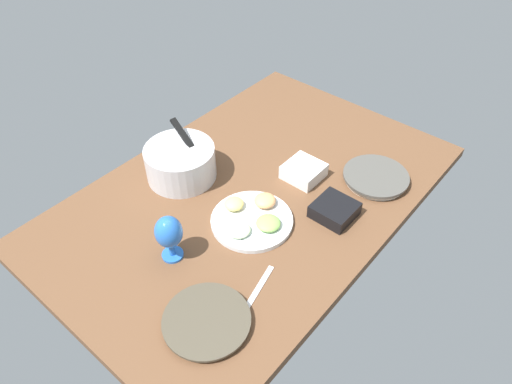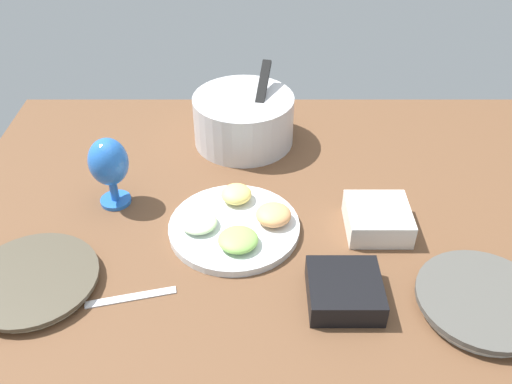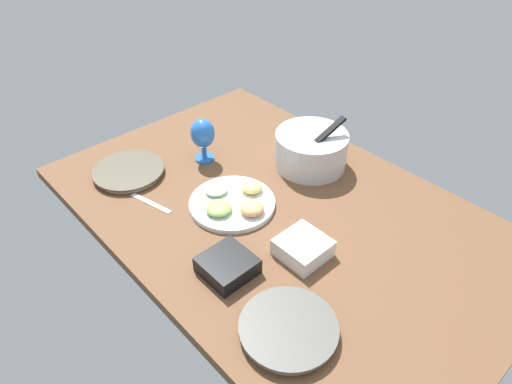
{
  "view_description": "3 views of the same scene",
  "coord_description": "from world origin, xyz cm",
  "px_view_note": "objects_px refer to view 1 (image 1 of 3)",
  "views": [
    {
      "loc": [
        -102.57,
        -88.66,
        125.98
      ],
      "look_at": [
        -2.84,
        -4.47,
        4.85
      ],
      "focal_mm": 33.54,
      "sensor_mm": 36.0,
      "label": 1
    },
    {
      "loc": [
        -7.22,
        -105.59,
        84.56
      ],
      "look_at": [
        -7.07,
        -2.35,
        4.85
      ],
      "focal_mm": 39.04,
      "sensor_mm": 36.0,
      "label": 2
    },
    {
      "loc": [
        82.87,
        -86.59,
        101.87
      ],
      "look_at": [
        -7.54,
        -3.45,
        4.85
      ],
      "focal_mm": 32.08,
      "sensor_mm": 36.0,
      "label": 3
    }
  ],
  "objects_px": {
    "dinner_plate_left": "(207,321)",
    "fruit_platter": "(252,218)",
    "dinner_plate_right": "(376,178)",
    "mixing_bowl": "(180,162)",
    "square_bowl_white": "(304,171)",
    "hurricane_glass_blue": "(170,234)",
    "square_bowl_black": "(335,209)"
  },
  "relations": [
    {
      "from": "mixing_bowl",
      "to": "dinner_plate_right",
      "type": "bearing_deg",
      "value": -51.98
    },
    {
      "from": "dinner_plate_left",
      "to": "fruit_platter",
      "type": "bearing_deg",
      "value": 22.6
    },
    {
      "from": "dinner_plate_left",
      "to": "fruit_platter",
      "type": "height_order",
      "value": "fruit_platter"
    },
    {
      "from": "dinner_plate_right",
      "to": "square_bowl_black",
      "type": "relative_size",
      "value": 1.8
    },
    {
      "from": "dinner_plate_right",
      "to": "fruit_platter",
      "type": "distance_m",
      "value": 0.54
    },
    {
      "from": "dinner_plate_right",
      "to": "mixing_bowl",
      "type": "bearing_deg",
      "value": 128.02
    },
    {
      "from": "fruit_platter",
      "to": "square_bowl_black",
      "type": "relative_size",
      "value": 2.07
    },
    {
      "from": "fruit_platter",
      "to": "square_bowl_black",
      "type": "height_order",
      "value": "fruit_platter"
    },
    {
      "from": "fruit_platter",
      "to": "hurricane_glass_blue",
      "type": "relative_size",
      "value": 1.68
    },
    {
      "from": "dinner_plate_left",
      "to": "square_bowl_black",
      "type": "distance_m",
      "value": 0.63
    },
    {
      "from": "dinner_plate_left",
      "to": "fruit_platter",
      "type": "xyz_separation_m",
      "value": [
        0.41,
        0.17,
        0.01
      ]
    },
    {
      "from": "hurricane_glass_blue",
      "to": "mixing_bowl",
      "type": "bearing_deg",
      "value": 42.54
    },
    {
      "from": "fruit_platter",
      "to": "square_bowl_white",
      "type": "distance_m",
      "value": 0.32
    },
    {
      "from": "mixing_bowl",
      "to": "hurricane_glass_blue",
      "type": "xyz_separation_m",
      "value": [
        -0.31,
        -0.28,
        0.04
      ]
    },
    {
      "from": "dinner_plate_right",
      "to": "mixing_bowl",
      "type": "xyz_separation_m",
      "value": [
        -0.47,
        0.61,
        0.06
      ]
    },
    {
      "from": "fruit_platter",
      "to": "hurricane_glass_blue",
      "type": "height_order",
      "value": "hurricane_glass_blue"
    },
    {
      "from": "mixing_bowl",
      "to": "square_bowl_white",
      "type": "relative_size",
      "value": 1.95
    },
    {
      "from": "dinner_plate_left",
      "to": "dinner_plate_right",
      "type": "relative_size",
      "value": 1.03
    },
    {
      "from": "square_bowl_black",
      "to": "dinner_plate_right",
      "type": "bearing_deg",
      "value": -4.18
    },
    {
      "from": "hurricane_glass_blue",
      "to": "square_bowl_black",
      "type": "bearing_deg",
      "value": -30.82
    },
    {
      "from": "mixing_bowl",
      "to": "fruit_platter",
      "type": "xyz_separation_m",
      "value": [
        -0.01,
        -0.38,
        -0.06
      ]
    },
    {
      "from": "dinner_plate_right",
      "to": "mixing_bowl",
      "type": "relative_size",
      "value": 0.94
    },
    {
      "from": "square_bowl_white",
      "to": "dinner_plate_left",
      "type": "bearing_deg",
      "value": -166.48
    },
    {
      "from": "fruit_platter",
      "to": "hurricane_glass_blue",
      "type": "distance_m",
      "value": 0.33
    },
    {
      "from": "square_bowl_white",
      "to": "dinner_plate_right",
      "type": "bearing_deg",
      "value": -54.57
    },
    {
      "from": "mixing_bowl",
      "to": "square_bowl_white",
      "type": "height_order",
      "value": "mixing_bowl"
    },
    {
      "from": "hurricane_glass_blue",
      "to": "square_bowl_black",
      "type": "relative_size",
      "value": 1.23
    },
    {
      "from": "dinner_plate_left",
      "to": "square_bowl_white",
      "type": "distance_m",
      "value": 0.75
    },
    {
      "from": "mixing_bowl",
      "to": "square_bowl_white",
      "type": "xyz_separation_m",
      "value": [
        0.31,
        -0.37,
        -0.04
      ]
    },
    {
      "from": "square_bowl_white",
      "to": "mixing_bowl",
      "type": "bearing_deg",
      "value": 129.54
    },
    {
      "from": "dinner_plate_left",
      "to": "mixing_bowl",
      "type": "bearing_deg",
      "value": 52.68
    },
    {
      "from": "dinner_plate_left",
      "to": "square_bowl_white",
      "type": "height_order",
      "value": "square_bowl_white"
    }
  ]
}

